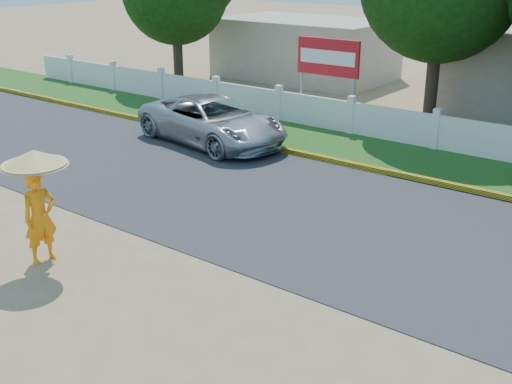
% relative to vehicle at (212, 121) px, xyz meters
% --- Properties ---
extents(ground, '(120.00, 120.00, 0.00)m').
position_rel_vehicle_xyz_m(ground, '(5.97, -7.50, -0.74)').
color(ground, '#9E8460').
rests_on(ground, ground).
extents(road, '(60.00, 7.00, 0.02)m').
position_rel_vehicle_xyz_m(road, '(5.97, -3.00, -0.73)').
color(road, '#38383A').
rests_on(road, ground).
extents(grass_verge, '(60.00, 3.50, 0.03)m').
position_rel_vehicle_xyz_m(grass_verge, '(5.97, 2.25, -0.73)').
color(grass_verge, '#2D601E').
rests_on(grass_verge, ground).
extents(curb, '(40.00, 0.18, 0.16)m').
position_rel_vehicle_xyz_m(curb, '(5.97, 0.55, -0.66)').
color(curb, yellow).
rests_on(curb, ground).
extents(fence, '(40.00, 0.10, 1.10)m').
position_rel_vehicle_xyz_m(fence, '(5.97, 3.70, -0.19)').
color(fence, silver).
rests_on(fence, ground).
extents(building_far, '(8.00, 5.00, 2.80)m').
position_rel_vehicle_xyz_m(building_far, '(-4.03, 11.50, 0.66)').
color(building_far, '#B7AD99').
rests_on(building_far, ground).
extents(vehicle, '(5.68, 3.29, 1.49)m').
position_rel_vehicle_xyz_m(vehicle, '(0.00, 0.00, 0.00)').
color(vehicle, '#A6A9AE').
rests_on(vehicle, ground).
extents(monk_with_parasol, '(1.27, 1.27, 2.32)m').
position_rel_vehicle_xyz_m(monk_with_parasol, '(2.88, -8.41, 0.77)').
color(monk_with_parasol, orange).
rests_on(monk_with_parasol, ground).
extents(billboard, '(2.50, 0.13, 2.95)m').
position_rel_vehicle_xyz_m(billboard, '(1.32, 4.80, 1.40)').
color(billboard, gray).
rests_on(billboard, ground).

